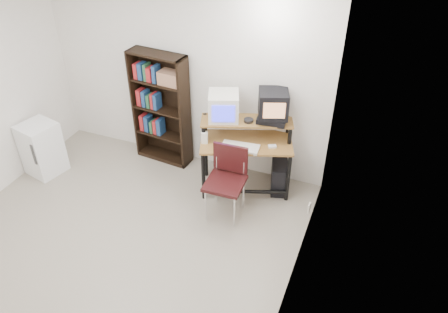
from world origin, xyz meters
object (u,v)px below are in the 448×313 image
at_px(pc_tower, 279,175).
at_px(crt_monitor, 224,106).
at_px(computer_desk, 246,144).
at_px(school_chair, 227,175).
at_px(crt_tv, 273,104).
at_px(mini_fridge, 42,149).
at_px(bookshelf, 162,107).

bearing_deg(pc_tower, crt_monitor, 171.61).
bearing_deg(computer_desk, school_chair, -115.17).
bearing_deg(crt_tv, school_chair, -133.23).
xyz_separation_m(pc_tower, mini_fridge, (-3.18, -0.84, 0.17)).
bearing_deg(bookshelf, mini_fridge, -140.77).
xyz_separation_m(bookshelf, mini_fridge, (-1.41, -0.94, -0.47)).
bearing_deg(bookshelf, school_chair, -25.86).
xyz_separation_m(crt_monitor, school_chair, (0.27, -0.58, -0.59)).
xyz_separation_m(crt_monitor, mini_fridge, (-2.42, -0.74, -0.77)).
relative_size(bookshelf, mini_fridge, 2.16).
height_order(computer_desk, crt_tv, crt_tv).
distance_m(school_chair, bookshelf, 1.53).
height_order(pc_tower, school_chair, school_chair).
xyz_separation_m(crt_monitor, crt_tv, (0.59, 0.17, 0.07)).
xyz_separation_m(crt_monitor, bookshelf, (-1.01, 0.20, -0.30)).
relative_size(crt_tv, bookshelf, 0.28).
bearing_deg(bookshelf, crt_monitor, -5.94).
xyz_separation_m(school_chair, mini_fridge, (-2.69, -0.16, -0.18)).
xyz_separation_m(crt_tv, school_chair, (-0.32, -0.74, -0.66)).
distance_m(pc_tower, bookshelf, 1.88).
height_order(crt_tv, school_chair, crt_tv).
bearing_deg(pc_tower, computer_desk, -178.98).
height_order(computer_desk, pc_tower, computer_desk).
height_order(computer_desk, crt_monitor, crt_monitor).
relative_size(computer_desk, pc_tower, 2.86).
bearing_deg(crt_tv, mini_fridge, 176.72).
bearing_deg(mini_fridge, crt_monitor, 30.15).
relative_size(crt_tv, school_chair, 0.50).
bearing_deg(pc_tower, bookshelf, 160.80).
bearing_deg(crt_monitor, mini_fridge, 176.15).
bearing_deg(bookshelf, crt_tv, 4.06).
relative_size(school_chair, mini_fridge, 1.20).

